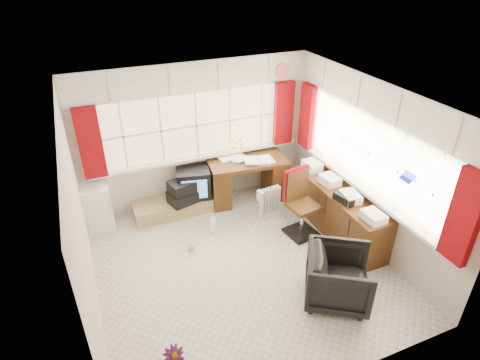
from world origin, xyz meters
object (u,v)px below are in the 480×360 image
(desk, at_px, (247,178))
(office_chair, at_px, (339,277))
(tv_bench, at_px, (175,206))
(mini_fridge, at_px, (97,207))
(desk_lamp, at_px, (241,142))
(task_chair, at_px, (299,200))
(radiator, at_px, (270,205))
(crt_tv, at_px, (193,182))
(credenza, at_px, (338,211))

(desk, distance_m, office_chair, 2.69)
(tv_bench, height_order, mini_fridge, mini_fridge)
(desk_lamp, height_order, office_chair, desk_lamp)
(task_chair, height_order, mini_fridge, task_chair)
(mini_fridge, bearing_deg, office_chair, -46.51)
(desk, bearing_deg, radiator, -78.72)
(desk_lamp, xyz_separation_m, crt_tv, (-0.92, -0.06, -0.57))
(tv_bench, bearing_deg, desk, -2.69)
(radiator, relative_size, tv_bench, 0.39)
(desk, distance_m, crt_tv, 0.98)
(task_chair, height_order, crt_tv, task_chair)
(mini_fridge, bearing_deg, desk, -3.15)
(task_chair, bearing_deg, desk, 107.03)
(tv_bench, bearing_deg, credenza, -33.70)
(desk, distance_m, credenza, 1.73)
(radiator, bearing_deg, office_chair, -91.06)
(desk_lamp, distance_m, task_chair, 1.50)
(task_chair, relative_size, tv_bench, 0.79)
(task_chair, relative_size, office_chair, 1.36)
(desk_lamp, relative_size, crt_tv, 0.62)
(desk_lamp, bearing_deg, desk, -74.86)
(credenza, bearing_deg, tv_bench, 146.30)
(office_chair, distance_m, mini_fridge, 3.91)
(desk, xyz_separation_m, task_chair, (0.36, -1.19, 0.14))
(desk, height_order, task_chair, task_chair)
(office_chair, bearing_deg, desk, 34.53)
(desk_lamp, bearing_deg, task_chair, -73.21)
(mini_fridge, bearing_deg, desk_lamp, 0.68)
(credenza, bearing_deg, mini_fridge, 155.61)
(task_chair, xyz_separation_m, tv_bench, (-1.71, 1.25, -0.46))
(desk_lamp, relative_size, task_chair, 0.37)
(office_chair, distance_m, crt_tv, 3.00)
(mini_fridge, bearing_deg, radiator, -16.36)
(office_chair, xyz_separation_m, credenza, (0.84, 1.23, 0.02))
(office_chair, height_order, mini_fridge, mini_fridge)
(task_chair, bearing_deg, office_chair, -100.19)
(mini_fridge, bearing_deg, credenza, -24.39)
(desk_lamp, relative_size, tv_bench, 0.29)
(desk, relative_size, mini_fridge, 1.86)
(office_chair, distance_m, credenza, 1.49)
(desk, bearing_deg, desk_lamp, 105.14)
(crt_tv, distance_m, mini_fridge, 1.63)
(tv_bench, bearing_deg, desk_lamp, 4.84)
(desk, bearing_deg, task_chair, -72.97)
(desk, relative_size, office_chair, 1.77)
(crt_tv, bearing_deg, credenza, -39.54)
(desk_lamp, relative_size, mini_fridge, 0.52)
(desk_lamp, xyz_separation_m, tv_bench, (-1.30, -0.11, -0.95))
(desk, height_order, radiator, desk)
(radiator, distance_m, tv_bench, 1.65)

